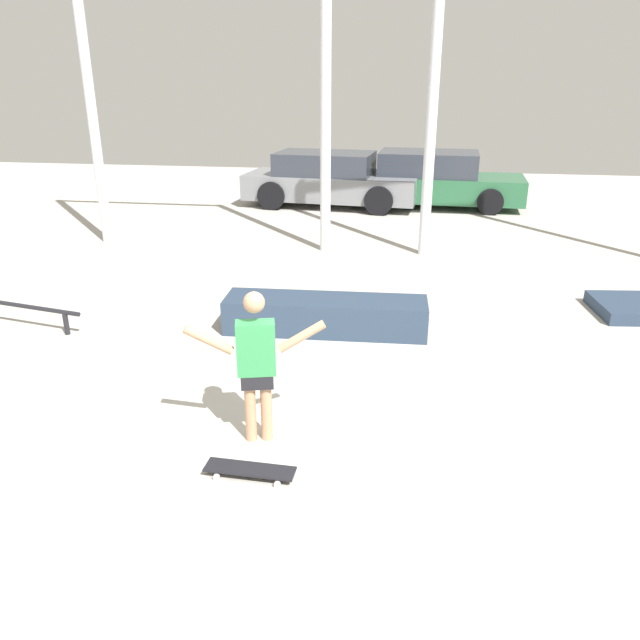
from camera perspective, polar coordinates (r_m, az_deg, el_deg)
The scene contains 9 objects.
ground_plane at distance 6.03m, azimuth 0.16°, elevation -11.30°, with size 36.00×36.00×0.00m, color #B2ADA3.
skateboarder at distance 5.74m, azimuth -5.84°, elevation -3.68°, with size 1.26×0.40×1.50m.
skateboard at distance 5.62m, azimuth -6.43°, elevation -13.44°, with size 0.81×0.27×0.08m.
grind_box at distance 8.44m, azimuth 0.51°, elevation 0.47°, with size 2.72×0.68×0.46m, color #28384C.
grind_rail at distance 9.72m, azimuth -27.11°, elevation 1.21°, with size 2.61×0.58×0.35m.
canopy_support_left at distance 12.59m, azimuth -10.84°, elevation 23.83°, with size 4.79×0.20×6.50m.
canopy_support_right at distance 12.19m, azimuth 22.37°, elevation 22.79°, with size 4.79×0.20×6.50m.
parked_car_grey at distance 16.68m, azimuth 0.88°, elevation 12.66°, with size 4.60×2.16×1.38m.
parked_car_green at distance 16.96m, azimuth 10.23°, elevation 12.47°, with size 4.63×2.08×1.40m.
Camera 1 is at (0.74, -5.00, 3.28)m, focal length 35.00 mm.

